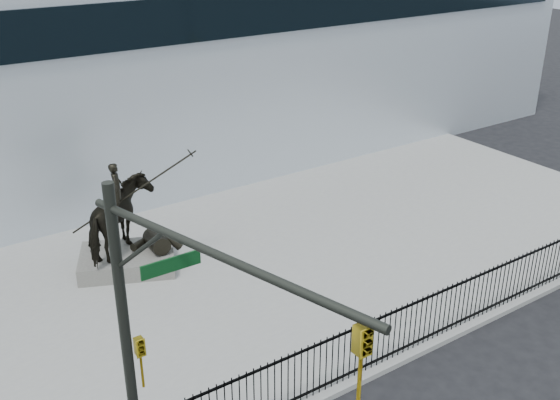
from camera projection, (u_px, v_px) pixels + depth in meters
ground at (423, 392)px, 15.66m from camera, size 120.00×120.00×0.00m
plaza at (265, 268)px, 20.92m from camera, size 30.00×12.00×0.15m
building at (104, 59)px, 28.94m from camera, size 44.00×14.00×9.00m
picket_fence at (390, 335)px, 16.24m from camera, size 22.10×0.10×1.50m
statue_plinth at (128, 260)px, 20.68m from camera, size 3.47×3.01×0.55m
equestrian_statue at (125, 220)px, 20.11m from camera, size 3.43×2.90×3.16m
traffic_signal_left at (163, 374)px, 10.09m from camera, size 1.52×4.84×7.00m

